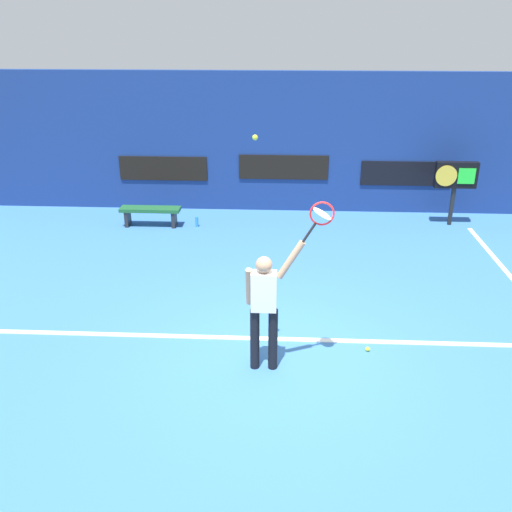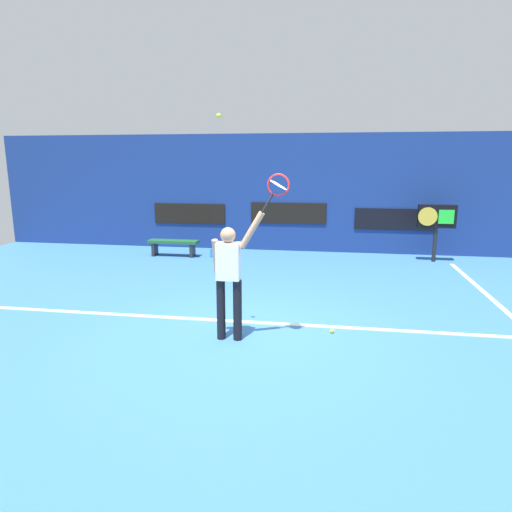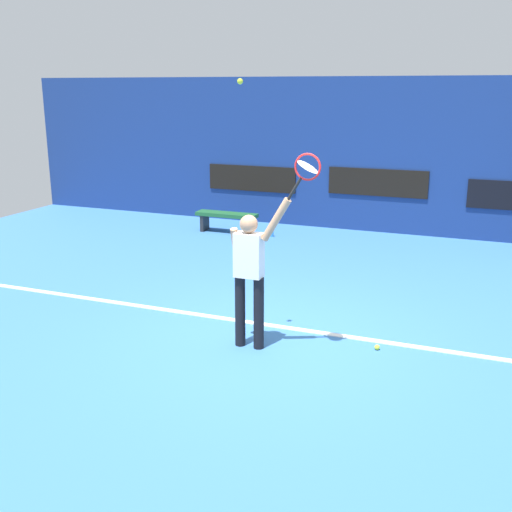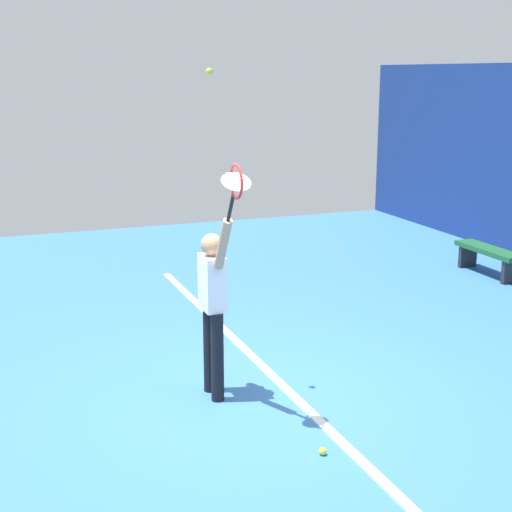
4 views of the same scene
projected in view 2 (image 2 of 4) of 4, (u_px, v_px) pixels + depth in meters
ground_plane at (247, 332)px, 7.08m from camera, size 18.00×18.00×0.00m
back_wall at (289, 193)px, 13.23m from camera, size 18.00×0.20×3.38m
sponsor_banner_center at (288, 213)px, 13.23m from camera, size 2.20×0.03×0.60m
sponsor_banner_portside at (189, 214)px, 13.72m from camera, size 2.20×0.03×0.60m
sponsor_banner_starboard at (394, 219)px, 12.77m from camera, size 2.20×0.03×0.60m
court_baseline at (252, 322)px, 7.49m from camera, size 10.00×0.10×0.01m
court_sideline at (500, 306)px, 8.31m from camera, size 0.10×7.00×0.01m
tennis_player at (229, 274)px, 6.60m from camera, size 0.78×0.31×1.93m
tennis_racket at (277, 187)px, 6.22m from camera, size 0.45×0.27×0.61m
tennis_ball at (219, 116)px, 6.19m from camera, size 0.07×0.07×0.07m
scoreboard_clock at (437, 218)px, 11.79m from camera, size 0.96×0.20×1.50m
court_bench at (173, 244)px, 12.64m from camera, size 1.40×0.36×0.45m
water_bottle at (211, 253)px, 12.51m from camera, size 0.07×0.07×0.24m
spare_ball at (332, 331)px, 7.03m from camera, size 0.07×0.07×0.07m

